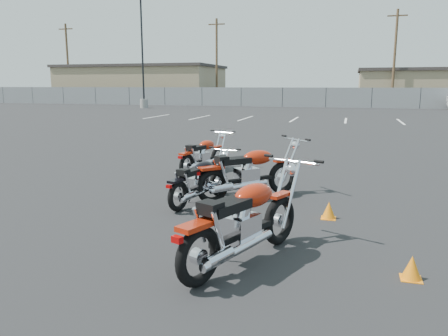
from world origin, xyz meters
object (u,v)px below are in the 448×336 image
(motorcycle_front_red, at_px, (203,155))
(motorcycle_second_black, at_px, (200,181))
(motorcycle_third_red, at_px, (249,172))
(motorcycle_rear_red, at_px, (244,221))

(motorcycle_front_red, xyz_separation_m, motorcycle_second_black, (0.82, -2.61, -0.02))
(motorcycle_front_red, height_order, motorcycle_third_red, motorcycle_third_red)
(motorcycle_second_black, height_order, motorcycle_third_red, motorcycle_third_red)
(motorcycle_front_red, bearing_deg, motorcycle_third_red, -52.47)
(motorcycle_front_red, height_order, motorcycle_rear_red, motorcycle_rear_red)
(motorcycle_third_red, relative_size, motorcycle_rear_red, 0.83)
(motorcycle_second_black, xyz_separation_m, motorcycle_rear_red, (1.37, -2.36, 0.11))
(motorcycle_third_red, bearing_deg, motorcycle_front_red, 127.53)
(motorcycle_front_red, bearing_deg, motorcycle_second_black, -72.54)
(motorcycle_second_black, xyz_separation_m, motorcycle_third_red, (0.76, 0.55, 0.09))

